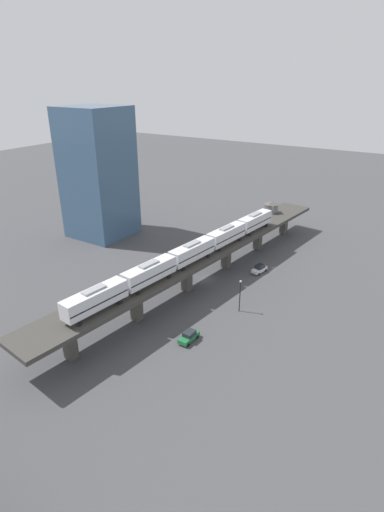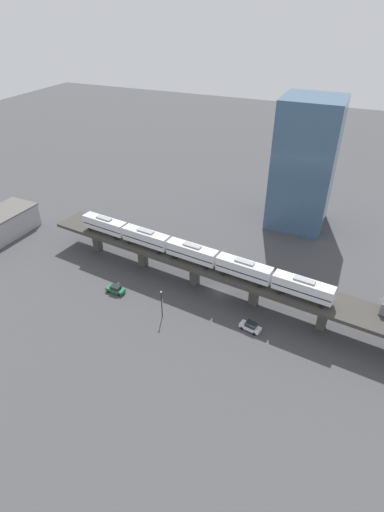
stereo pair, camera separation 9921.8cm
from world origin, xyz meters
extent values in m
plane|color=#424244|center=(0.00, 0.00, 0.00)|extent=(400.00, 400.00, 0.00)
cube|color=#393733|center=(0.00, 0.00, 6.69)|extent=(19.68, 92.33, 0.80)
cube|color=#47443F|center=(-4.75, -38.21, 3.15)|extent=(2.01, 2.01, 6.29)
cube|color=#47443F|center=(-2.90, -23.32, 3.15)|extent=(2.01, 2.01, 6.29)
cube|color=#47443F|center=(-1.05, -8.44, 3.15)|extent=(2.01, 2.01, 6.29)
cube|color=#47443F|center=(0.80, 6.45, 3.15)|extent=(2.01, 2.01, 6.29)
cube|color=#47443F|center=(2.65, 21.34, 3.15)|extent=(2.01, 2.01, 6.29)
cube|color=#47443F|center=(4.50, 36.22, 3.15)|extent=(2.01, 2.01, 6.29)
cube|color=silver|center=(-3.71, -18.49, 9.63)|extent=(4.26, 12.25, 3.10)
cube|color=black|center=(-3.71, -18.49, 9.33)|extent=(4.27, 12.02, 0.24)
cube|color=gray|center=(-3.71, -18.49, 11.36)|extent=(1.91, 4.34, 0.36)
cylinder|color=black|center=(-5.41, -22.51, 7.51)|extent=(0.32, 0.86, 0.84)
cylinder|color=black|center=(-3.05, -22.80, 7.51)|extent=(0.32, 0.86, 0.84)
cylinder|color=black|center=(-4.37, -14.17, 7.51)|extent=(0.32, 0.86, 0.84)
cylinder|color=black|center=(-2.01, -14.47, 7.51)|extent=(0.32, 0.86, 0.84)
cube|color=silver|center=(-2.15, -5.99, 9.63)|extent=(4.26, 12.25, 3.10)
cube|color=black|center=(-2.15, -5.99, 9.33)|extent=(4.27, 12.02, 0.24)
cube|color=gray|center=(-2.15, -5.99, 11.36)|extent=(1.91, 4.34, 0.36)
cylinder|color=black|center=(-3.85, -10.01, 7.51)|extent=(0.32, 0.86, 0.84)
cylinder|color=black|center=(-1.49, -10.30, 7.51)|extent=(0.32, 0.86, 0.84)
cylinder|color=black|center=(-2.82, -1.67, 7.51)|extent=(0.32, 0.86, 0.84)
cylinder|color=black|center=(-0.46, -1.96, 7.51)|extent=(0.32, 0.86, 0.84)
cube|color=silver|center=(-0.60, 6.52, 9.63)|extent=(4.26, 12.25, 3.10)
cube|color=black|center=(-0.60, 6.52, 9.33)|extent=(4.27, 12.02, 0.24)
cube|color=gray|center=(-0.60, 6.52, 11.36)|extent=(1.91, 4.34, 0.36)
cylinder|color=black|center=(-2.30, 2.50, 7.51)|extent=(0.32, 0.86, 0.84)
cylinder|color=black|center=(0.06, 2.20, 7.51)|extent=(0.32, 0.86, 0.84)
cylinder|color=black|center=(-1.26, 10.83, 7.51)|extent=(0.32, 0.86, 0.84)
cylinder|color=black|center=(1.10, 10.54, 7.51)|extent=(0.32, 0.86, 0.84)
cube|color=silver|center=(0.95, 19.02, 9.63)|extent=(4.26, 12.25, 3.10)
cube|color=black|center=(0.95, 19.02, 9.33)|extent=(4.27, 12.02, 0.24)
cube|color=gray|center=(0.95, 19.02, 11.36)|extent=(1.91, 4.34, 0.36)
cylinder|color=black|center=(-0.75, 15.00, 7.51)|extent=(0.32, 0.86, 0.84)
cylinder|color=black|center=(1.62, 14.71, 7.51)|extent=(0.32, 0.86, 0.84)
cylinder|color=black|center=(0.29, 23.34, 7.51)|extent=(0.32, 0.86, 0.84)
cylinder|color=black|center=(2.65, 23.04, 7.51)|extent=(0.32, 0.86, 0.84)
cube|color=silver|center=(2.51, 31.53, 9.63)|extent=(4.26, 12.25, 3.10)
cube|color=black|center=(2.51, 31.53, 9.33)|extent=(4.27, 12.02, 0.24)
cube|color=gray|center=(2.51, 31.53, 11.36)|extent=(1.91, 4.34, 0.36)
cylinder|color=black|center=(0.81, 27.50, 7.51)|extent=(0.32, 0.86, 0.84)
cylinder|color=black|center=(3.17, 27.21, 7.51)|extent=(0.32, 0.86, 0.84)
cylinder|color=black|center=(1.84, 35.84, 7.51)|extent=(0.32, 0.86, 0.84)
cylinder|color=black|center=(4.21, 35.55, 7.51)|extent=(0.32, 0.86, 0.84)
cube|color=slate|center=(-1.85, -34.33, 8.34)|extent=(3.12, 3.12, 2.50)
pyramid|color=#4C4742|center=(-1.85, -34.33, 10.04)|extent=(3.59, 3.59, 0.90)
cube|color=silver|center=(-9.21, -10.14, 0.73)|extent=(2.65, 4.67, 0.80)
cube|color=#1E2328|center=(-9.24, -10.28, 1.51)|extent=(2.05, 2.49, 0.76)
cylinder|color=black|center=(-10.34, -11.36, 0.33)|extent=(0.37, 0.69, 0.66)
cylinder|color=black|center=(-8.66, -11.71, 0.33)|extent=(0.37, 0.69, 0.66)
cylinder|color=black|center=(-9.76, -8.56, 0.33)|extent=(0.37, 0.69, 0.66)
cylinder|color=black|center=(-8.08, -8.91, 0.33)|extent=(0.37, 0.69, 0.66)
cube|color=#1E6638|center=(-9.57, 21.84, 0.73)|extent=(1.98, 4.47, 0.80)
cube|color=#1E2328|center=(-9.58, 21.69, 1.51)|extent=(1.73, 2.26, 0.76)
cylinder|color=black|center=(-10.48, 20.45, 0.33)|extent=(0.27, 0.67, 0.66)
cylinder|color=black|center=(-8.77, 20.38, 0.33)|extent=(0.27, 0.67, 0.66)
cylinder|color=black|center=(-10.37, 23.30, 0.33)|extent=(0.27, 0.67, 0.66)
cylinder|color=black|center=(-8.66, 23.23, 0.33)|extent=(0.27, 0.67, 0.66)
cube|color=#333338|center=(7.76, 7.39, 1.65)|extent=(2.57, 2.42, 2.30)
cube|color=#1E5184|center=(8.52, 3.87, 1.85)|extent=(3.35, 5.57, 2.70)
cylinder|color=black|center=(8.72, 7.60, 0.50)|extent=(0.55, 1.05, 1.00)
cylinder|color=black|center=(6.79, 7.18, 0.50)|extent=(0.55, 1.05, 1.00)
cylinder|color=black|center=(9.86, 2.56, 0.50)|extent=(0.55, 1.05, 1.00)
cylinder|color=black|center=(7.83, 2.13, 0.50)|extent=(0.55, 1.05, 1.00)
cylinder|color=black|center=(-12.80, 8.15, 3.25)|extent=(0.20, 0.20, 6.50)
sphere|color=beige|center=(-12.80, 8.15, 6.72)|extent=(0.44, 0.44, 0.44)
cube|color=#3D5B7A|center=(40.76, -9.56, 18.00)|extent=(16.00, 16.00, 36.00)
camera|label=1|loc=(-41.27, 71.14, 42.98)|focal=28.00mm
camera|label=2|loc=(-69.02, -23.00, 57.56)|focal=28.00mm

